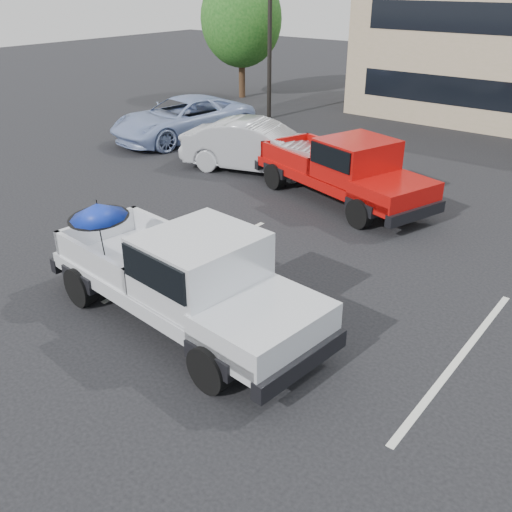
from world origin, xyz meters
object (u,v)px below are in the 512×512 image
object	(u,v)px
silver_pickup	(191,276)
silver_sedan	(258,146)
blue_suv	(183,119)
tree_left	(241,19)
motel_sign	(270,2)
red_pickup	(351,169)

from	to	relation	value
silver_pickup	silver_sedan	xyz separation A→B (m)	(-4.75, 7.87, -0.26)
blue_suv	tree_left	bearing A→B (deg)	124.58
motel_sign	red_pickup	size ratio (longest dim) A/B	1.02
silver_pickup	red_pickup	xyz separation A→B (m)	(-0.95, 7.06, -0.05)
tree_left	silver_pickup	distance (m)	21.59
silver_sedan	red_pickup	bearing A→B (deg)	-119.23
red_pickup	blue_suv	xyz separation A→B (m)	(-8.42, 2.13, -0.23)
silver_sedan	blue_suv	xyz separation A→B (m)	(-4.63, 1.32, -0.01)
motel_sign	silver_sedan	world-z (taller)	motel_sign
silver_sedan	blue_suv	world-z (taller)	silver_sedan
motel_sign	blue_suv	bearing A→B (deg)	-94.65
tree_left	red_pickup	world-z (taller)	tree_left
motel_sign	red_pickup	world-z (taller)	motel_sign
red_pickup	motel_sign	bearing A→B (deg)	155.95
tree_left	silver_sedan	distance (m)	12.67
silver_pickup	red_pickup	distance (m)	7.12
motel_sign	silver_pickup	size ratio (longest dim) A/B	1.03
red_pickup	silver_sedan	distance (m)	3.89
silver_pickup	red_pickup	bearing A→B (deg)	103.00
motel_sign	blue_suv	distance (m)	6.22
tree_left	silver_sedan	xyz separation A→B (m)	(8.23, -9.17, -2.94)
blue_suv	red_pickup	bearing A→B (deg)	-4.30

